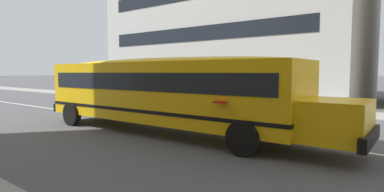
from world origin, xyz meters
The scene contains 7 objects.
ground_plane centered at (0.00, 0.00, 0.00)m, with size 400.00×400.00×0.00m, color #4C4C4F.
sidewalk_far centered at (0.00, 8.39, 0.01)m, with size 120.00×3.00×0.01m, color gray.
lane_centreline centered at (0.00, 0.00, 0.00)m, with size 110.00×0.16×0.01m, color silver.
school_bus centered at (-3.36, -1.24, 1.59)m, with size 11.99×2.84×2.67m.
parked_car_white_end_of_row centered at (-20.18, 5.64, 0.84)m, with size 3.94×1.97×1.64m.
parked_car_grey_mid_block centered at (-12.38, 5.70, 0.84)m, with size 3.97×2.02×1.64m.
apartment_block_far_left centered at (-10.42, 15.61, 8.25)m, with size 21.69×11.49×16.50m.
Camera 1 is at (4.08, -9.39, 2.17)m, focal length 29.03 mm.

